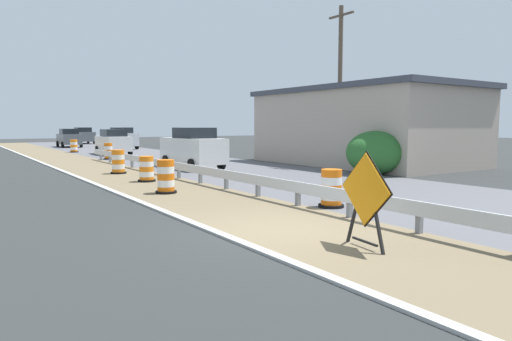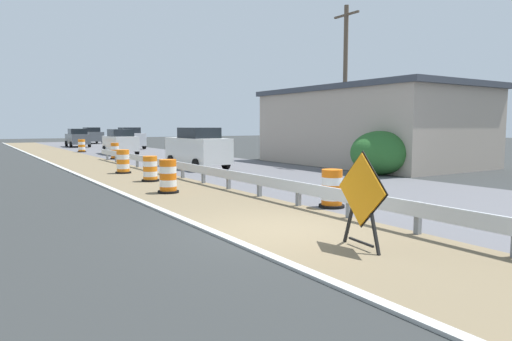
{
  "view_description": "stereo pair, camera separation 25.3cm",
  "coord_description": "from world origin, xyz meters",
  "px_view_note": "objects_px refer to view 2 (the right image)",
  "views": [
    {
      "loc": [
        -5.94,
        -7.98,
        2.31
      ],
      "look_at": [
        0.98,
        2.32,
        1.08
      ],
      "focal_mm": 32.1,
      "sensor_mm": 36.0,
      "label": 1
    },
    {
      "loc": [
        -5.73,
        -8.12,
        2.31
      ],
      "look_at": [
        0.98,
        2.32,
        1.08
      ],
      "focal_mm": 32.1,
      "sensor_mm": 36.0,
      "label": 2
    }
  ],
  "objects_px": {
    "traffic_barrel_farthest": "(82,146)",
    "traffic_barrel_nearest": "(332,190)",
    "warning_sign_diamond": "(361,195)",
    "car_lead_far_lane": "(120,142)",
    "traffic_barrel_mid": "(150,170)",
    "car_trailing_far_lane": "(77,138)",
    "traffic_barrel_farther": "(115,152)",
    "traffic_barrel_close": "(168,178)",
    "car_trailing_near_lane": "(92,135)",
    "car_lead_near_lane": "(198,148)",
    "car_mid_far_lane": "(130,138)",
    "utility_pole_near": "(345,85)",
    "traffic_barrel_far": "(123,163)"
  },
  "relations": [
    {
      "from": "traffic_barrel_mid",
      "to": "car_trailing_near_lane",
      "type": "distance_m",
      "value": 42.96
    },
    {
      "from": "traffic_barrel_far",
      "to": "warning_sign_diamond",
      "type": "bearing_deg",
      "value": -90.96
    },
    {
      "from": "warning_sign_diamond",
      "to": "traffic_barrel_farther",
      "type": "bearing_deg",
      "value": -87.39
    },
    {
      "from": "warning_sign_diamond",
      "to": "traffic_barrel_farthest",
      "type": "distance_m",
      "value": 35.37
    },
    {
      "from": "traffic_barrel_farther",
      "to": "traffic_barrel_farthest",
      "type": "bearing_deg",
      "value": 90.51
    },
    {
      "from": "car_trailing_near_lane",
      "to": "car_trailing_far_lane",
      "type": "xyz_separation_m",
      "value": [
        -3.55,
        -8.81,
        -0.05
      ]
    },
    {
      "from": "traffic_barrel_far",
      "to": "car_mid_far_lane",
      "type": "bearing_deg",
      "value": 71.83
    },
    {
      "from": "car_lead_near_lane",
      "to": "car_lead_far_lane",
      "type": "xyz_separation_m",
      "value": [
        -0.11,
        14.03,
        -0.09
      ]
    },
    {
      "from": "car_lead_near_lane",
      "to": "car_trailing_near_lane",
      "type": "relative_size",
      "value": 1.07
    },
    {
      "from": "warning_sign_diamond",
      "to": "traffic_barrel_close",
      "type": "distance_m",
      "value": 8.69
    },
    {
      "from": "warning_sign_diamond",
      "to": "traffic_barrel_farthest",
      "type": "relative_size",
      "value": 1.68
    },
    {
      "from": "traffic_barrel_mid",
      "to": "traffic_barrel_farthest",
      "type": "bearing_deg",
      "value": 84.62
    },
    {
      "from": "car_lead_near_lane",
      "to": "car_lead_far_lane",
      "type": "height_order",
      "value": "car_lead_near_lane"
    },
    {
      "from": "traffic_barrel_far",
      "to": "car_trailing_near_lane",
      "type": "xyz_separation_m",
      "value": [
        7.51,
        38.53,
        0.5
      ]
    },
    {
      "from": "traffic_barrel_nearest",
      "to": "car_lead_far_lane",
      "type": "bearing_deg",
      "value": 85.93
    },
    {
      "from": "traffic_barrel_farther",
      "to": "traffic_barrel_farthest",
      "type": "height_order",
      "value": "traffic_barrel_farther"
    },
    {
      "from": "traffic_barrel_close",
      "to": "traffic_barrel_farther",
      "type": "height_order",
      "value": "traffic_barrel_close"
    },
    {
      "from": "car_trailing_near_lane",
      "to": "car_mid_far_lane",
      "type": "xyz_separation_m",
      "value": [
        0.01,
        -15.64,
        0.02
      ]
    },
    {
      "from": "traffic_barrel_farther",
      "to": "traffic_barrel_farthest",
      "type": "distance_m",
      "value": 9.86
    },
    {
      "from": "car_trailing_far_lane",
      "to": "car_trailing_near_lane",
      "type": "bearing_deg",
      "value": -20.43
    },
    {
      "from": "car_mid_far_lane",
      "to": "car_trailing_far_lane",
      "type": "bearing_deg",
      "value": -153.97
    },
    {
      "from": "warning_sign_diamond",
      "to": "traffic_barrel_far",
      "type": "relative_size",
      "value": 1.62
    },
    {
      "from": "warning_sign_diamond",
      "to": "utility_pole_near",
      "type": "height_order",
      "value": "utility_pole_near"
    },
    {
      "from": "car_trailing_near_lane",
      "to": "car_mid_far_lane",
      "type": "height_order",
      "value": "car_mid_far_lane"
    },
    {
      "from": "car_lead_near_lane",
      "to": "car_trailing_near_lane",
      "type": "distance_m",
      "value": 38.08
    },
    {
      "from": "traffic_barrel_mid",
      "to": "car_mid_far_lane",
      "type": "bearing_deg",
      "value": 74.27
    },
    {
      "from": "traffic_barrel_close",
      "to": "car_lead_far_lane",
      "type": "bearing_deg",
      "value": 77.75
    },
    {
      "from": "car_lead_far_lane",
      "to": "traffic_barrel_farthest",
      "type": "bearing_deg",
      "value": 24.44
    },
    {
      "from": "traffic_barrel_nearest",
      "to": "traffic_barrel_mid",
      "type": "bearing_deg",
      "value": 104.42
    },
    {
      "from": "warning_sign_diamond",
      "to": "car_mid_far_lane",
      "type": "xyz_separation_m",
      "value": [
        7.78,
        38.8,
        0.02
      ]
    },
    {
      "from": "traffic_barrel_mid",
      "to": "car_trailing_far_lane",
      "type": "relative_size",
      "value": 0.23
    },
    {
      "from": "traffic_barrel_close",
      "to": "car_mid_far_lane",
      "type": "height_order",
      "value": "car_mid_far_lane"
    },
    {
      "from": "traffic_barrel_farthest",
      "to": "traffic_barrel_nearest",
      "type": "bearing_deg",
      "value": -89.95
    },
    {
      "from": "traffic_barrel_farthest",
      "to": "car_mid_far_lane",
      "type": "xyz_separation_m",
      "value": [
        5.33,
        3.53,
        0.55
      ]
    },
    {
      "from": "traffic_barrel_mid",
      "to": "car_trailing_near_lane",
      "type": "height_order",
      "value": "car_trailing_near_lane"
    },
    {
      "from": "traffic_barrel_nearest",
      "to": "traffic_barrel_close",
      "type": "bearing_deg",
      "value": 118.87
    },
    {
      "from": "car_lead_far_lane",
      "to": "utility_pole_near",
      "type": "xyz_separation_m",
      "value": [
        7.1,
        -17.97,
        3.51
      ]
    },
    {
      "from": "car_lead_near_lane",
      "to": "car_mid_far_lane",
      "type": "relative_size",
      "value": 1.17
    },
    {
      "from": "warning_sign_diamond",
      "to": "traffic_barrel_close",
      "type": "bearing_deg",
      "value": -79.42
    },
    {
      "from": "car_lead_far_lane",
      "to": "traffic_barrel_mid",
      "type": "bearing_deg",
      "value": 169.4
    },
    {
      "from": "traffic_barrel_close",
      "to": "traffic_barrel_farther",
      "type": "relative_size",
      "value": 1.03
    },
    {
      "from": "traffic_barrel_mid",
      "to": "car_lead_far_lane",
      "type": "bearing_deg",
      "value": 77.33
    },
    {
      "from": "traffic_barrel_farther",
      "to": "traffic_barrel_nearest",
      "type": "bearing_deg",
      "value": -90.15
    },
    {
      "from": "traffic_barrel_mid",
      "to": "traffic_barrel_farthest",
      "type": "relative_size",
      "value": 0.95
    },
    {
      "from": "traffic_barrel_far",
      "to": "car_trailing_far_lane",
      "type": "xyz_separation_m",
      "value": [
        3.96,
        29.72,
        0.46
      ]
    },
    {
      "from": "traffic_barrel_far",
      "to": "car_lead_far_lane",
      "type": "bearing_deg",
      "value": 74.21
    },
    {
      "from": "traffic_barrel_mid",
      "to": "car_lead_far_lane",
      "type": "height_order",
      "value": "car_lead_far_lane"
    },
    {
      "from": "car_trailing_far_lane",
      "to": "traffic_barrel_nearest",
      "type": "bearing_deg",
      "value": 179.16
    },
    {
      "from": "warning_sign_diamond",
      "to": "car_lead_far_lane",
      "type": "height_order",
      "value": "car_lead_far_lane"
    },
    {
      "from": "traffic_barrel_farthest",
      "to": "car_trailing_near_lane",
      "type": "distance_m",
      "value": 19.9
    }
  ]
}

